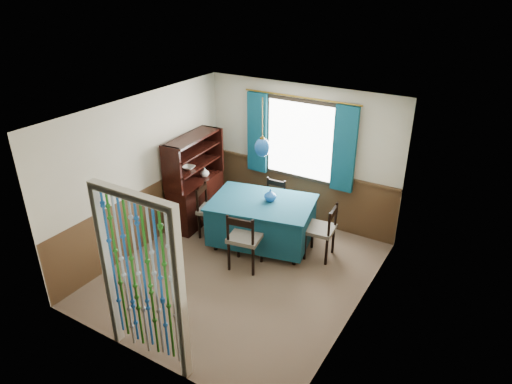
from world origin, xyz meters
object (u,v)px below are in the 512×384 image
Objects in this scene: pendant_lamp at (262,147)px; chair_far at (272,202)px; dining_table at (262,220)px; vase_table at (270,195)px; chair_near at (244,239)px; vase_sideboard at (205,172)px; chair_left at (211,209)px; chair_right at (322,230)px; bowl_shelf at (189,167)px; sideboard at (196,192)px.

chair_far is at bearing 104.61° from pendant_lamp.
vase_table is (0.10, 0.10, 0.43)m from dining_table.
vase_table reaches higher than chair_near.
pendant_lamp is (0.18, -0.67, 1.28)m from chair_far.
chair_far is at bearing 92.28° from dining_table.
vase_sideboard is at bearing 15.19° from chair_far.
chair_left is (-0.91, -0.18, 0.03)m from dining_table.
bowl_shelf reaches higher than chair_right.
chair_far reaches higher than dining_table.
sideboard reaches higher than vase_table.
bowl_shelf reaches higher than dining_table.
pendant_lamp is at bearing 88.77° from chair_near.
dining_table is 0.93m from chair_left.
dining_table is 2.03× the size of chair_right.
sideboard reaches higher than bowl_shelf.
pendant_lamp is 5.00× the size of vase_sideboard.
chair_right is 2.44m from sideboard.
chair_near is 1.72m from bowl_shelf.
dining_table is 0.73m from chair_near.
chair_near is 5.03× the size of vase_table.
sideboard is (-1.55, 0.80, 0.06)m from chair_near.
sideboard reaches higher than vase_sideboard.
chair_far is 1.39m from sideboard.
dining_table is 1.48m from vase_sideboard.
chair_left is at bearing 178.72° from dining_table.
vase_sideboard is at bearing 80.42° from chair_right.
vase_sideboard is (-1.20, -0.37, 0.46)m from chair_far.
dining_table is at bearing 5.05° from bowl_shelf.
chair_right is 4.04× the size of bowl_shelf.
chair_right is 4.97× the size of vase_sideboard.
vase_table is (1.53, 0.01, 0.32)m from sideboard.
vase_sideboard is (-1.37, 0.31, 0.45)m from dining_table.
chair_near is at bearing -32.12° from sideboard.
chair_left is at bearing -168.95° from pendant_lamp.
chair_far is at bearing 33.53° from bowl_shelf.
pendant_lamp is at bearing -135.19° from vase_table.
chair_far is 4.56× the size of vase_sideboard.
chair_far is at bearing 91.44° from chair_near.
bowl_shelf is (-1.47, -0.22, 0.25)m from vase_table.
pendant_lamp is at bearing 87.28° from chair_left.
vase_table is at bearing 80.70° from chair_near.
dining_table is at bearing -8.22° from sideboard.
pendant_lamp reaches higher than chair_far.
bowl_shelf is at bearing -171.49° from vase_table.
pendant_lamp is (-0.12, 0.71, 1.22)m from chair_near.
vase_sideboard is (-0.46, 0.48, 0.42)m from chair_left.
pendant_lamp reaches higher than dining_table.
vase_sideboard reaches higher than chair_far.
chair_near is 1.25m from chair_right.
pendant_lamp is 1.63m from vase_sideboard.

